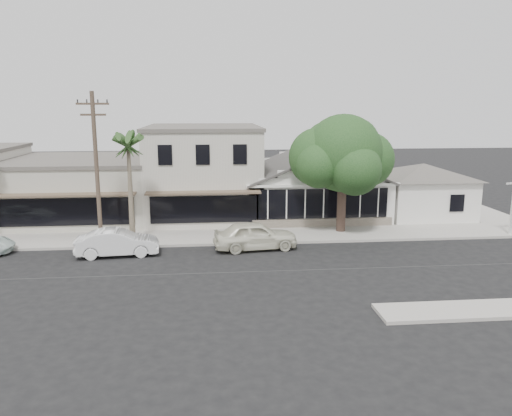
{
  "coord_description": "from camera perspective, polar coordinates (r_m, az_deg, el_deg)",
  "views": [
    {
      "loc": [
        -2.62,
        -23.82,
        8.22
      ],
      "look_at": [
        0.21,
        6.0,
        2.03
      ],
      "focal_mm": 35.0,
      "sensor_mm": 36.0,
      "label": 1
    }
  ],
  "objects": [
    {
      "name": "side_cottage",
      "position": [
        39.28,
        18.42,
        1.21
      ],
      "size": [
        6.0,
        6.0,
        3.0
      ],
      "primitive_type": "cube",
      "color": "white",
      "rests_on": "ground"
    },
    {
      "name": "shade_tree",
      "position": [
        32.52,
        9.72,
        5.95
      ],
      "size": [
        6.95,
        6.28,
        7.71
      ],
      "rotation": [
        0.0,
        0.0,
        -0.19
      ],
      "color": "#4E3A2F",
      "rests_on": "ground"
    },
    {
      "name": "row_building_near",
      "position": [
        37.65,
        -5.98,
        4.02
      ],
      "size": [
        8.0,
        10.0,
        6.5
      ],
      "primitive_type": "cube",
      "color": "beige",
      "rests_on": "ground"
    },
    {
      "name": "ground",
      "position": [
        25.34,
        0.81,
        -7.27
      ],
      "size": [
        140.0,
        140.0,
        0.0
      ],
      "primitive_type": "plane",
      "color": "black",
      "rests_on": "ground"
    },
    {
      "name": "palm_east",
      "position": [
        30.01,
        -14.42,
        7.15
      ],
      "size": [
        2.91,
        2.91,
        7.11
      ],
      "color": "#726651",
      "rests_on": "ground"
    },
    {
      "name": "car_1",
      "position": [
        28.78,
        -15.55,
        -3.83
      ],
      "size": [
        4.62,
        1.95,
        1.48
      ],
      "primitive_type": "imported",
      "rotation": [
        0.0,
        0.0,
        1.66
      ],
      "color": "white",
      "rests_on": "ground"
    },
    {
      "name": "utility_pole",
      "position": [
        29.91,
        -17.76,
        4.53
      ],
      "size": [
        1.8,
        0.24,
        9.0
      ],
      "color": "brown",
      "rests_on": "ground"
    },
    {
      "name": "car_0",
      "position": [
        28.93,
        -0.08,
        -3.15
      ],
      "size": [
        5.02,
        2.5,
        1.64
      ],
      "primitive_type": "imported",
      "rotation": [
        0.0,
        0.0,
        1.69
      ],
      "color": "silver",
      "rests_on": "ground"
    },
    {
      "name": "sidewalk_north",
      "position": [
        32.09,
        -14.92,
        -3.44
      ],
      "size": [
        90.0,
        3.5,
        0.15
      ],
      "primitive_type": "cube",
      "color": "#9E9991",
      "rests_on": "ground"
    },
    {
      "name": "corner_shop",
      "position": [
        37.51,
        6.36,
        3.0
      ],
      "size": [
        10.4,
        8.6,
        5.1
      ],
      "color": "white",
      "rests_on": "ground"
    },
    {
      "name": "row_building_midnear",
      "position": [
        38.97,
        -19.3,
        1.97
      ],
      "size": [
        10.0,
        10.0,
        4.2
      ],
      "primitive_type": "cube",
      "color": "beige",
      "rests_on": "ground"
    }
  ]
}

